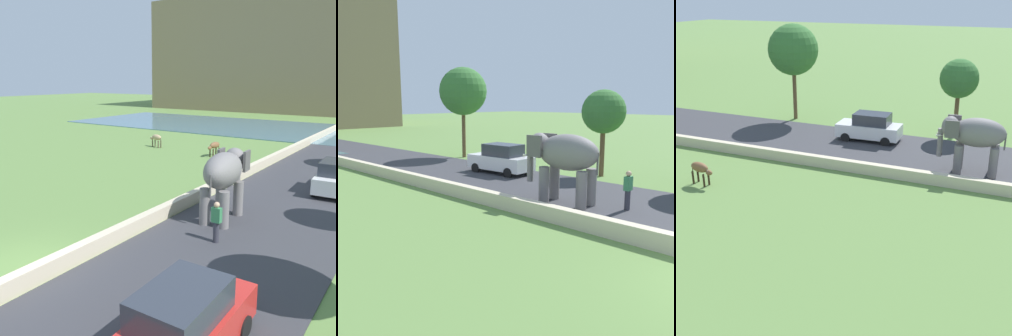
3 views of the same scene
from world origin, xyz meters
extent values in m
plane|color=#608442|center=(0.00, 0.00, 0.00)|extent=(220.00, 220.00, 0.00)
cube|color=#38383D|center=(5.00, 20.00, 0.03)|extent=(7.00, 120.00, 0.06)
cube|color=beige|center=(1.20, 18.00, 0.30)|extent=(0.40, 110.00, 0.59)
cube|color=slate|center=(-14.00, 38.56, 0.04)|extent=(36.00, 18.00, 0.08)
cube|color=#897556|center=(-6.00, 71.58, 10.36)|extent=(64.00, 28.00, 20.71)
ellipsoid|color=slate|center=(3.42, 7.50, 2.24)|extent=(1.65, 2.82, 1.50)
cylinder|color=slate|center=(2.92, 8.33, 0.80)|extent=(0.44, 0.44, 1.60)
cylinder|color=slate|center=(3.76, 8.41, 0.80)|extent=(0.44, 0.44, 1.60)
cylinder|color=slate|center=(3.09, 6.58, 0.80)|extent=(0.44, 0.44, 1.60)
cylinder|color=slate|center=(3.93, 6.66, 0.80)|extent=(0.44, 0.44, 1.60)
ellipsoid|color=slate|center=(3.29, 8.91, 2.42)|extent=(1.08, 0.99, 1.10)
cube|color=#575454|center=(2.71, 8.72, 2.46)|extent=(0.18, 0.71, 0.90)
cube|color=#575454|center=(3.90, 8.83, 2.46)|extent=(0.18, 0.71, 0.90)
cylinder|color=slate|center=(3.25, 9.38, 1.54)|extent=(0.28, 0.28, 1.50)
cone|color=silver|center=(3.04, 9.29, 1.99)|extent=(0.17, 0.57, 0.17)
cone|color=silver|center=(3.47, 9.33, 1.99)|extent=(0.17, 0.57, 0.17)
cylinder|color=#575454|center=(3.55, 6.18, 1.89)|extent=(0.08, 0.08, 0.90)
cylinder|color=#33333D|center=(4.33, 5.25, 0.42)|extent=(0.22, 0.22, 0.85)
cube|color=#388451|center=(4.33, 5.25, 1.13)|extent=(0.36, 0.22, 0.56)
sphere|color=tan|center=(4.33, 5.25, 1.52)|extent=(0.22, 0.22, 0.22)
cube|color=white|center=(6.58, 14.55, 0.70)|extent=(1.88, 4.07, 0.80)
cube|color=#2D333D|center=(6.58, 14.35, 1.45)|extent=(1.55, 2.26, 0.70)
cylinder|color=black|center=(5.71, 15.82, 0.30)|extent=(0.21, 0.61, 0.60)
cylinder|color=black|center=(5.83, 13.22, 0.30)|extent=(0.21, 0.61, 0.60)
cube|color=red|center=(6.58, -0.45, 0.70)|extent=(1.79, 4.04, 0.80)
cube|color=#2D333D|center=(6.58, -0.65, 1.45)|extent=(1.49, 2.23, 0.70)
cylinder|color=black|center=(5.74, 0.83, 0.30)|extent=(0.19, 0.60, 0.60)
cylinder|color=black|center=(7.35, 0.87, 0.30)|extent=(0.19, 0.60, 0.60)
ellipsoid|color=tan|center=(-9.51, 20.36, 0.90)|extent=(1.17, 0.67, 0.50)
cylinder|color=#493D2C|center=(-9.92, 20.29, 0.33)|extent=(0.10, 0.10, 0.65)
cylinder|color=#493D2C|center=(-9.85, 20.60, 0.33)|extent=(0.10, 0.10, 0.65)
cylinder|color=#493D2C|center=(-9.17, 20.13, 0.33)|extent=(0.10, 0.10, 0.65)
cylinder|color=#493D2C|center=(-9.10, 20.43, 0.33)|extent=(0.10, 0.10, 0.65)
ellipsoid|color=tan|center=(-10.13, 20.50, 0.75)|extent=(0.44, 0.32, 0.26)
cone|color=beige|center=(-10.15, 20.41, 0.92)|extent=(0.04, 0.04, 0.12)
cone|color=beige|center=(-10.11, 20.59, 0.92)|extent=(0.04, 0.04, 0.12)
cylinder|color=#493D2C|center=(-8.98, 20.25, 0.70)|extent=(0.04, 0.04, 0.45)
ellipsoid|color=brown|center=(-3.35, 19.68, 0.90)|extent=(0.61, 1.16, 0.50)
cylinder|color=#302014|center=(-3.26, 19.28, 0.33)|extent=(0.10, 0.10, 0.65)
cylinder|color=#302014|center=(-3.57, 19.33, 0.33)|extent=(0.10, 0.10, 0.65)
cylinder|color=#302014|center=(-3.14, 20.04, 0.33)|extent=(0.10, 0.10, 0.65)
cylinder|color=#302014|center=(-3.44, 20.09, 0.33)|extent=(0.10, 0.10, 0.65)
ellipsoid|color=brown|center=(-3.46, 19.06, 0.75)|extent=(0.30, 0.43, 0.26)
cone|color=beige|center=(-3.37, 19.05, 0.92)|extent=(0.04, 0.04, 0.12)
cone|color=beige|center=(-3.54, 19.07, 0.92)|extent=(0.04, 0.04, 0.12)
cylinder|color=#302014|center=(-3.27, 20.22, 0.70)|extent=(0.04, 0.04, 0.45)
camera|label=1|loc=(10.33, -6.56, 6.00)|focal=40.64mm
camera|label=2|loc=(-9.72, -1.69, 4.33)|focal=41.62mm
camera|label=3|loc=(-19.81, 4.90, 8.95)|focal=49.24mm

